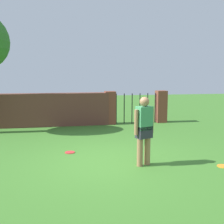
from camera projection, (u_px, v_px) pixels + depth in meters
name	position (u px, v px, depth m)	size (l,w,h in m)	color
ground_plane	(109.00, 162.00, 6.68)	(40.00, 40.00, 0.00)	#3D7528
brick_wall	(52.00, 110.00, 11.16)	(4.66, 0.50, 1.35)	brown
person	(144.00, 128.00, 6.30)	(0.51, 0.33, 1.62)	#9E704C
fence_gate	(136.00, 107.00, 11.81)	(2.73, 0.44, 1.40)	brown
frisbee_red	(70.00, 152.00, 7.43)	(0.27, 0.27, 0.02)	red
frisbee_orange	(223.00, 166.00, 6.32)	(0.27, 0.27, 0.02)	orange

